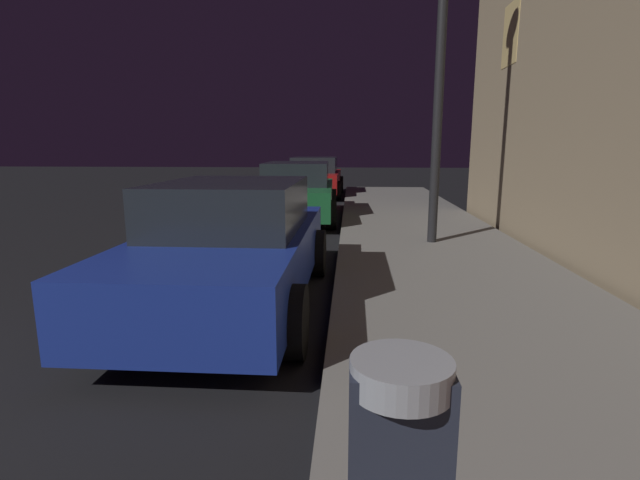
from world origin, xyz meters
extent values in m
cube|color=#232838|center=(4.29, -0.97, 1.27)|extent=(0.19, 0.11, 0.30)
cylinder|color=#999EA5|center=(4.29, -0.97, 1.41)|extent=(0.19, 0.19, 0.06)
cube|color=black|center=(4.23, -0.97, 1.31)|extent=(0.01, 0.08, 0.11)
cube|color=navy|center=(2.85, 3.36, 0.57)|extent=(1.74, 4.31, 0.64)
cube|color=#1E2328|center=(2.85, 3.43, 1.15)|extent=(1.52, 2.05, 0.56)
cylinder|color=black|center=(1.99, 4.70, 0.33)|extent=(0.22, 0.66, 0.66)
cylinder|color=black|center=(3.73, 4.69, 0.33)|extent=(0.22, 0.66, 0.66)
cylinder|color=black|center=(1.97, 2.04, 0.33)|extent=(0.22, 0.66, 0.66)
cylinder|color=black|center=(3.71, 2.02, 0.33)|extent=(0.22, 0.66, 0.66)
cube|color=#19592D|center=(2.85, 9.83, 0.57)|extent=(1.88, 4.48, 0.64)
cube|color=#1E2328|center=(2.85, 9.93, 1.15)|extent=(1.60, 2.29, 0.56)
cylinder|color=black|center=(1.93, 11.18, 0.33)|extent=(0.24, 0.67, 0.66)
cylinder|color=black|center=(3.68, 11.23, 0.33)|extent=(0.24, 0.67, 0.66)
cylinder|color=black|center=(2.02, 8.43, 0.33)|extent=(0.24, 0.67, 0.66)
cylinder|color=black|center=(3.77, 8.49, 0.33)|extent=(0.24, 0.67, 0.66)
cube|color=maroon|center=(2.85, 15.69, 0.57)|extent=(1.83, 4.32, 0.64)
cube|color=#1E2328|center=(2.85, 15.66, 1.15)|extent=(1.60, 2.11, 0.56)
cylinder|color=black|center=(1.95, 17.04, 0.33)|extent=(0.22, 0.66, 0.66)
cylinder|color=black|center=(3.77, 17.02, 0.33)|extent=(0.22, 0.66, 0.66)
cylinder|color=black|center=(1.93, 14.37, 0.33)|extent=(0.22, 0.66, 0.66)
cylinder|color=black|center=(3.75, 14.35, 0.33)|extent=(0.22, 0.66, 0.66)
cylinder|color=black|center=(5.64, 6.51, 2.98)|extent=(0.16, 0.16, 5.65)
cube|color=#F2D17F|center=(7.32, 8.29, 3.99)|extent=(0.06, 0.90, 1.20)
camera|label=1|loc=(4.19, -1.77, 1.81)|focal=26.25mm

